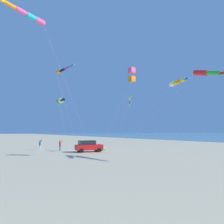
# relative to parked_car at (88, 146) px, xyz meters

# --- Properties ---
(ground_plane) EXTENTS (600.00, 600.00, 0.00)m
(ground_plane) POSITION_rel_parked_car_xyz_m (1.11, 3.56, -0.95)
(ground_plane) COLOR #C6B58C
(parked_car) EXTENTS (4.54, 2.61, 1.85)m
(parked_car) POSITION_rel_parked_car_xyz_m (0.00, 0.00, 0.00)
(parked_car) COLOR red
(parked_car) RESTS_ON ground_plane
(cooler_box) EXTENTS (0.62, 0.42, 0.42)m
(cooler_box) POSITION_rel_parked_car_xyz_m (3.06, 0.54, -0.74)
(cooler_box) COLOR green
(cooler_box) RESTS_ON ground_plane
(person_adult_flyer) EXTENTS (0.66, 0.60, 1.86)m
(person_adult_flyer) POSITION_rel_parked_car_xyz_m (-5.85, 7.80, 0.06)
(person_adult_flyer) COLOR silver
(person_adult_flyer) RESTS_ON ground_plane
(person_child_green_jacket) EXTENTS (0.44, 0.38, 1.26)m
(person_child_green_jacket) POSITION_rel_parked_car_xyz_m (3.81, 8.90, -0.26)
(person_child_green_jacket) COLOR #8E6B9E
(person_child_green_jacket) RESTS_ON ground_plane
(person_child_grey_jacket) EXTENTS (0.61, 0.65, 1.81)m
(person_child_grey_jacket) POSITION_rel_parked_car_xyz_m (-3.18, 4.66, 0.04)
(person_child_grey_jacket) COLOR #335199
(person_child_grey_jacket) RESTS_ON ground_plane
(kite_windsock_orange_high_right) EXTENTS (5.31, 8.16, 11.47)m
(kite_windsock_orange_high_right) POSITION_rel_parked_car_xyz_m (-6.19, -4.96, 10.32)
(kite_windsock_orange_high_right) COLOR orange
(kite_windsock_orange_high_right) RESTS_ON ground_plane
(kite_windsock_red_high_left) EXTENTS (4.54, 9.88, 8.25)m
(kite_windsock_red_high_left) POSITION_rel_parked_car_xyz_m (-5.33, -1.74, 6.73)
(kite_windsock_red_high_left) COLOR green
(kite_windsock_red_high_left) RESTS_ON ground_plane
(kite_windsock_black_fish_shape) EXTENTS (4.58, 17.32, 11.18)m
(kite_windsock_black_fish_shape) POSITION_rel_parked_car_xyz_m (8.19, -16.10, 9.38)
(kite_windsock_black_fish_shape) COLOR red
(kite_windsock_black_fish_shape) RESTS_ON ground_plane
(kite_box_long_streamer_right) EXTENTS (0.92, 10.72, 11.82)m
(kite_box_long_streamer_right) POSITION_rel_parked_car_xyz_m (2.03, -9.14, 9.91)
(kite_box_long_streamer_right) COLOR #EF4C93
(kite_box_long_streamer_right) RESTS_ON ground_plane
(kite_windsock_magenta_far_left) EXTENTS (2.25, 15.15, 9.80)m
(kite_windsock_magenta_far_left) POSITION_rel_parked_car_xyz_m (6.05, -13.22, 8.54)
(kite_windsock_magenta_far_left) COLOR white
(kite_windsock_magenta_far_left) RESTS_ON ground_plane
(kite_windsock_teal_far_right) EXTENTS (16.96, 13.92, 16.74)m
(kite_windsock_teal_far_right) POSITION_rel_parked_car_xyz_m (-11.05, -7.67, 15.12)
(kite_windsock_teal_far_right) COLOR #EF4C93
(kite_windsock_teal_far_right) RESTS_ON ground_plane
(kite_delta_long_streamer_left) EXTENTS (1.11, 4.68, 9.02)m
(kite_delta_long_streamer_left) POSITION_rel_parked_car_xyz_m (5.09, -4.41, 7.79)
(kite_delta_long_streamer_left) COLOR yellow
(kite_delta_long_streamer_left) RESTS_ON ground_plane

